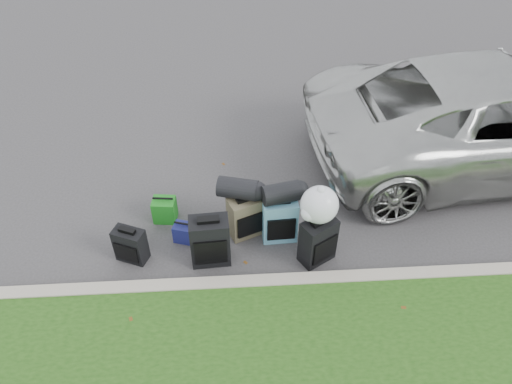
{
  "coord_description": "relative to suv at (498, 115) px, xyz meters",
  "views": [
    {
      "loc": [
        -0.41,
        -4.89,
        5.14
      ],
      "look_at": [
        -0.1,
        0.2,
        0.55
      ],
      "focal_mm": 35.0,
      "sensor_mm": 36.0,
      "label": 1
    }
  ],
  "objects": [
    {
      "name": "suitcase_large_black_left",
      "position": [
        -4.5,
        -1.96,
        -0.46
      ],
      "size": [
        0.52,
        0.33,
        0.73
      ],
      "primitive_type": "cube",
      "rotation": [
        0.0,
        0.0,
        0.06
      ],
      "color": "black",
      "rests_on": "ground"
    },
    {
      "name": "suitcase_teal",
      "position": [
        -3.56,
        -1.6,
        -0.49
      ],
      "size": [
        0.48,
        0.3,
        0.66
      ],
      "primitive_type": "cube",
      "rotation": [
        0.0,
        0.0,
        0.05
      ],
      "color": "teal",
      "rests_on": "ground"
    },
    {
      "name": "trash_bag",
      "position": [
        -3.12,
        -1.95,
        0.09
      ],
      "size": [
        0.48,
        0.48,
        0.48
      ],
      "primitive_type": "sphere",
      "color": "white",
      "rests_on": "suitcase_large_black_right"
    },
    {
      "name": "duffel_left",
      "position": [
        -4.12,
        -1.42,
        -0.05
      ],
      "size": [
        0.58,
        0.41,
        0.28
      ],
      "primitive_type": "cylinder",
      "rotation": [
        0.0,
        1.57,
        -0.26
      ],
      "color": "black",
      "rests_on": "suitcase_olive"
    },
    {
      "name": "ground",
      "position": [
        -3.77,
        -1.46,
        -0.82
      ],
      "size": [
        120.0,
        120.0,
        0.0
      ],
      "primitive_type": "plane",
      "color": "#383535",
      "rests_on": "ground"
    },
    {
      "name": "suv",
      "position": [
        0.0,
        0.0,
        0.0
      ],
      "size": [
        6.12,
        3.19,
        1.65
      ],
      "primitive_type": "imported",
      "rotation": [
        0.0,
        0.0,
        1.65
      ],
      "color": "#B7B7B2",
      "rests_on": "ground"
    },
    {
      "name": "suitcase_small_black",
      "position": [
        -5.55,
        -1.87,
        -0.57
      ],
      "size": [
        0.46,
        0.36,
        0.5
      ],
      "primitive_type": "cube",
      "rotation": [
        0.0,
        0.0,
        -0.4
      ],
      "color": "black",
      "rests_on": "ground"
    },
    {
      "name": "curb",
      "position": [
        -3.77,
        -2.46,
        -0.75
      ],
      "size": [
        120.0,
        0.18,
        0.15
      ],
      "primitive_type": "cube",
      "color": "#9E937F",
      "rests_on": "ground"
    },
    {
      "name": "tote_green",
      "position": [
        -5.17,
        -1.15,
        -0.64
      ],
      "size": [
        0.34,
        0.29,
        0.36
      ],
      "primitive_type": "cube",
      "rotation": [
        0.0,
        0.0,
        -0.11
      ],
      "color": "#1A771A",
      "rests_on": "ground"
    },
    {
      "name": "tote_navy",
      "position": [
        -4.88,
        -1.58,
        -0.69
      ],
      "size": [
        0.3,
        0.27,
        0.27
      ],
      "primitive_type": "cube",
      "rotation": [
        0.0,
        0.0,
        -0.29
      ],
      "color": "navy",
      "rests_on": "ground"
    },
    {
      "name": "suitcase_large_black_right",
      "position": [
        -3.11,
        -2.03,
        -0.48
      ],
      "size": [
        0.53,
        0.46,
        0.68
      ],
      "primitive_type": "cube",
      "rotation": [
        0.0,
        0.0,
        0.54
      ],
      "color": "black",
      "rests_on": "ground"
    },
    {
      "name": "suitcase_olive",
      "position": [
        -4.02,
        -1.49,
        -0.51
      ],
      "size": [
        0.53,
        0.44,
        0.63
      ],
      "primitive_type": "cube",
      "rotation": [
        0.0,
        0.0,
        0.39
      ],
      "color": "#47402D",
      "rests_on": "ground"
    },
    {
      "name": "duffel_right",
      "position": [
        -3.55,
        -1.58,
        -0.02
      ],
      "size": [
        0.54,
        0.37,
        0.28
      ],
      "primitive_type": "cylinder",
      "rotation": [
        0.0,
        1.57,
        0.21
      ],
      "color": "black",
      "rests_on": "suitcase_teal"
    }
  ]
}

